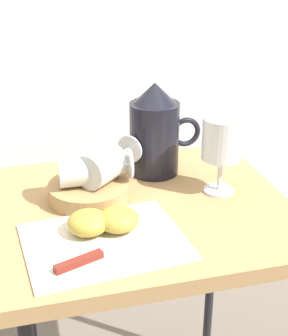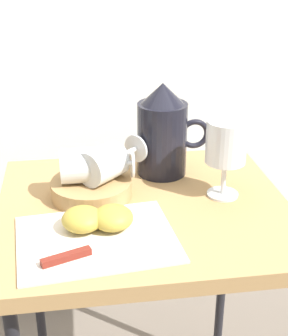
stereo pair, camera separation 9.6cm
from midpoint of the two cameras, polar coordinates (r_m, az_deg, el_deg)
The scene contains 11 objects.
curtain_drape at distance 1.47m, azimuth -1.46°, elevation 14.46°, with size 2.40×0.03×1.80m, color white.
table at distance 1.03m, azimuth 2.69°, elevation -7.40°, with size 0.57×0.50×0.68m.
linen_napkin at distance 0.89m, azimuth -2.28°, elevation -8.11°, with size 0.27×0.21×0.00m, color silver.
basket_tray at distance 1.02m, azimuth -3.31°, elevation -2.41°, with size 0.16×0.16×0.04m, color #AD8451.
pitcher at distance 1.10m, azimuth 4.62°, elevation 3.41°, with size 0.16×0.11×0.21m.
wine_glass_upright at distance 1.01m, azimuth 11.99°, elevation 2.41°, with size 0.08×0.08×0.16m.
wine_glass_tipped_near at distance 1.00m, azimuth -4.10°, elevation 0.21°, with size 0.15×0.07×0.07m.
wine_glass_tipped_far at distance 1.00m, azimuth -1.77°, elevation 0.47°, with size 0.15×0.15×0.07m.
apple_half_left at distance 0.90m, azimuth -3.94°, elevation -5.88°, with size 0.07×0.07×0.04m, color #B29938.
apple_half_right at distance 0.90m, azimuth -0.53°, elevation -5.72°, with size 0.07×0.07×0.04m, color #B29938.
knife at distance 0.85m, azimuth -2.91°, elevation -9.44°, with size 0.23×0.10×0.01m.
Camera 2 is at (-0.13, -0.86, 1.17)m, focal length 53.88 mm.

